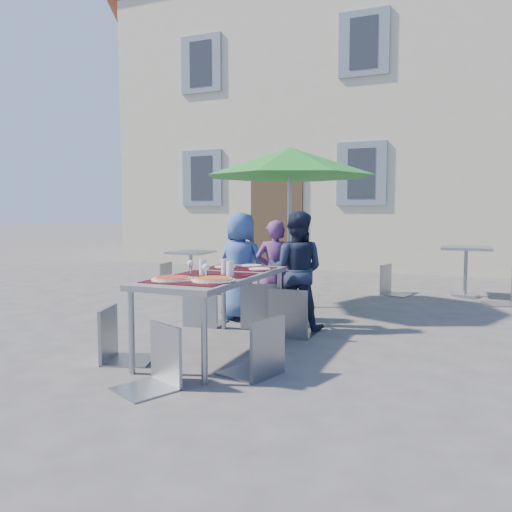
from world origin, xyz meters
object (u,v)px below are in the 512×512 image
at_px(chair_2, 292,282).
at_px(bg_chair_r_1, 512,262).
at_px(bg_chair_r_0, 252,260).
at_px(pizza_near_right, 213,279).
at_px(chair_0, 203,278).
at_px(chair_1, 261,277).
at_px(chair_5, 154,319).
at_px(child_2, 296,271).
at_px(chair_3, 118,302).
at_px(chair_4, 259,310).
at_px(bg_chair_l_1, 392,261).
at_px(patio_umbrella, 290,164).
at_px(dining_table, 216,280).
at_px(pizza_near_left, 172,278).
at_px(child_1, 275,273).
at_px(cafe_table_1, 466,261).
at_px(bg_chair_l_0, 171,260).
at_px(child_0, 241,266).
at_px(cafe_table_0, 191,265).

distance_m(chair_2, bg_chair_r_1, 3.81).
bearing_deg(bg_chair_r_0, pizza_near_right, -72.19).
relative_size(chair_0, chair_1, 0.96).
bearing_deg(chair_5, child_2, 79.89).
bearing_deg(pizza_near_right, chair_3, -170.13).
bearing_deg(chair_4, bg_chair_l_1, 84.17).
bearing_deg(bg_chair_r_1, chair_5, -120.01).
height_order(chair_3, chair_4, chair_4).
bearing_deg(pizza_near_right, chair_2, 77.79).
bearing_deg(chair_3, chair_1, 67.32).
distance_m(chair_1, patio_umbrella, 1.97).
relative_size(dining_table, pizza_near_left, 5.17).
height_order(pizza_near_left, patio_umbrella, patio_umbrella).
bearing_deg(chair_2, bg_chair_r_1, 51.67).
relative_size(dining_table, child_1, 1.48).
distance_m(chair_3, cafe_table_1, 5.75).
relative_size(child_2, chair_2, 1.35).
relative_size(bg_chair_l_0, bg_chair_r_1, 0.87).
bearing_deg(cafe_table_1, chair_3, -120.47).
bearing_deg(chair_2, child_1, 128.85).
bearing_deg(bg_chair_l_1, bg_chair_l_0, -163.00).
relative_size(dining_table, chair_0, 1.92).
relative_size(pizza_near_left, bg_chair_l_1, 0.38).
height_order(chair_1, cafe_table_1, chair_1).
height_order(bg_chair_l_0, bg_chair_l_1, bg_chair_l_1).
relative_size(chair_2, chair_5, 1.11).
bearing_deg(patio_umbrella, pizza_near_left, -91.28).
distance_m(chair_0, chair_5, 2.09).
distance_m(child_0, bg_chair_l_1, 3.08).
xyz_separation_m(chair_4, cafe_table_1, (1.59, 4.87, 0.02)).
bearing_deg(dining_table, chair_1, 88.32).
xyz_separation_m(child_1, chair_3, (-0.81, -1.88, -0.08)).
height_order(cafe_table_0, cafe_table_1, cafe_table_1).
distance_m(pizza_near_left, patio_umbrella, 3.23).
bearing_deg(chair_1, child_1, 61.63).
bearing_deg(chair_0, bg_chair_r_1, 39.82).
bearing_deg(patio_umbrella, bg_chair_l_0, 165.78).
relative_size(patio_umbrella, bg_chair_l_0, 2.57).
bearing_deg(child_1, bg_chair_l_1, -126.69).
height_order(child_1, child_2, child_2).
distance_m(chair_3, bg_chair_r_1, 5.66).
distance_m(patio_umbrella, bg_chair_l_1, 2.53).
xyz_separation_m(child_0, bg_chair_l_1, (1.50, 2.69, -0.13)).
bearing_deg(child_0, chair_4, 121.58).
bearing_deg(chair_1, chair_4, -68.89).
bearing_deg(cafe_table_1, bg_chair_r_0, -160.72).
height_order(child_2, bg_chair_r_1, child_2).
xyz_separation_m(chair_3, cafe_table_1, (2.91, 4.95, 0.02)).
height_order(pizza_near_right, chair_3, chair_3).
bearing_deg(chair_1, pizza_near_right, -83.56).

